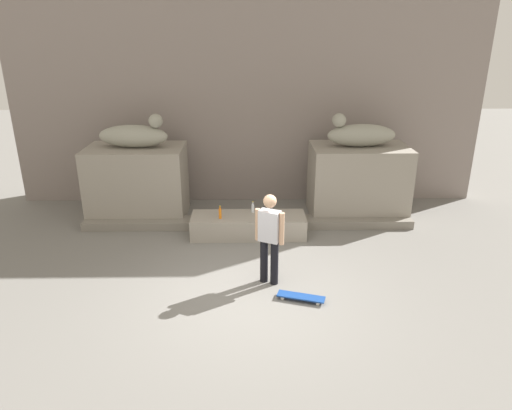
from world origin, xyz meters
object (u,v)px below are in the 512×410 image
(skater, at_px, (270,235))
(statue_reclining_left, at_px, (135,135))
(statue_reclining_right, at_px, (360,134))
(bottle_orange, at_px, (220,213))
(skateboard, at_px, (301,297))
(bottle_clear, at_px, (253,208))

(skater, bearing_deg, statue_reclining_left, 158.25)
(statue_reclining_right, xyz_separation_m, bottle_orange, (-3.21, -1.33, -1.41))
(skateboard, height_order, bottle_clear, bottle_clear)
(statue_reclining_left, distance_m, bottle_clear, 3.21)
(statue_reclining_left, xyz_separation_m, statue_reclining_right, (5.20, 0.00, 0.00))
(statue_reclining_right, xyz_separation_m, skater, (-2.24, -3.25, -1.08))
(bottle_orange, bearing_deg, skateboard, -59.55)
(bottle_orange, bearing_deg, statue_reclining_right, 22.59)
(skater, distance_m, bottle_clear, 2.31)
(statue_reclining_right, bearing_deg, skater, 52.33)
(skater, distance_m, skateboard, 1.17)
(statue_reclining_right, xyz_separation_m, skateboard, (-1.73, -3.85, -1.93))
(statue_reclining_left, xyz_separation_m, bottle_orange, (2.00, -1.33, -1.41))
(statue_reclining_left, bearing_deg, skater, -43.14)
(bottle_clear, bearing_deg, bottle_orange, -153.42)
(skateboard, bearing_deg, statue_reclining_right, 83.28)
(statue_reclining_right, height_order, skateboard, statue_reclining_right)
(statue_reclining_left, relative_size, statue_reclining_right, 1.01)
(statue_reclining_right, distance_m, skater, 4.09)
(statue_reclining_right, bearing_deg, skateboard, 62.75)
(statue_reclining_left, xyz_separation_m, skater, (2.97, -3.25, -1.08))
(bottle_clear, bearing_deg, skater, -83.39)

